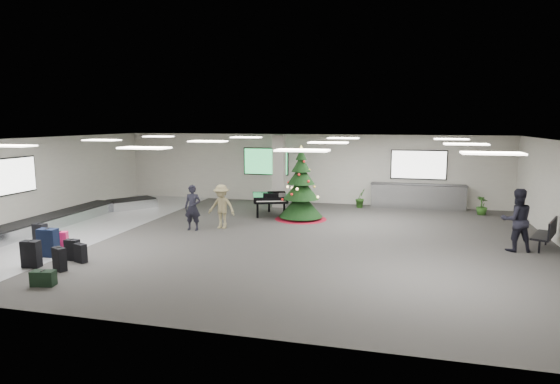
% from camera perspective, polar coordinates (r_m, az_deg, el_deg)
% --- Properties ---
extents(ground, '(18.00, 18.00, 0.00)m').
position_cam_1_polar(ground, '(15.49, -1.66, -5.56)').
color(ground, '#34312F').
rests_on(ground, ground).
extents(room_envelope, '(18.02, 14.02, 3.21)m').
position_cam_1_polar(room_envelope, '(15.84, -2.36, 3.31)').
color(room_envelope, beige).
rests_on(room_envelope, ground).
extents(baggage_carousel, '(2.28, 9.71, 0.43)m').
position_cam_1_polar(baggage_carousel, '(19.03, -25.12, -3.06)').
color(baggage_carousel, silver).
rests_on(baggage_carousel, ground).
extents(service_counter, '(4.05, 0.65, 1.08)m').
position_cam_1_polar(service_counter, '(21.36, 16.42, -0.48)').
color(service_counter, silver).
rests_on(service_counter, ground).
extents(suitcase_0, '(0.48, 0.31, 0.73)m').
position_cam_1_polar(suitcase_0, '(13.95, -28.07, -6.69)').
color(suitcase_0, black).
rests_on(suitcase_0, ground).
extents(suitcase_1, '(0.44, 0.35, 0.62)m').
position_cam_1_polar(suitcase_1, '(13.34, -25.29, -7.41)').
color(suitcase_1, black).
rests_on(suitcase_1, ground).
extents(pink_suitcase, '(0.45, 0.35, 0.64)m').
position_cam_1_polar(pink_suitcase, '(15.07, -25.18, -5.57)').
color(pink_suitcase, '#E41D5B').
rests_on(pink_suitcase, ground).
extents(suitcase_3, '(0.39, 0.22, 0.60)m').
position_cam_1_polar(suitcase_3, '(14.18, -23.98, -6.45)').
color(suitcase_3, black).
rests_on(suitcase_3, ground).
extents(navy_suitcase, '(0.55, 0.36, 0.82)m').
position_cam_1_polar(navy_suitcase, '(14.79, -26.41, -5.56)').
color(navy_suitcase, black).
rests_on(navy_suitcase, ground).
extents(green_duffel, '(0.57, 0.37, 0.37)m').
position_cam_1_polar(green_duffel, '(12.36, -26.89, -9.35)').
color(green_duffel, black).
rests_on(green_duffel, ground).
extents(suitcase_7, '(0.40, 0.29, 0.53)m').
position_cam_1_polar(suitcase_7, '(13.88, -23.14, -6.85)').
color(suitcase_7, black).
rests_on(suitcase_7, ground).
extents(suitcase_8, '(0.45, 0.29, 0.65)m').
position_cam_1_polar(suitcase_8, '(16.53, -27.20, -4.50)').
color(suitcase_8, black).
rests_on(suitcase_8, ground).
extents(christmas_tree, '(2.03, 2.03, 2.90)m').
position_cam_1_polar(christmas_tree, '(18.19, 2.57, -0.25)').
color(christmas_tree, maroon).
rests_on(christmas_tree, ground).
extents(grand_piano, '(1.82, 2.08, 1.00)m').
position_cam_1_polar(grand_piano, '(19.01, -1.23, -0.71)').
color(grand_piano, black).
rests_on(grand_piano, ground).
extents(bench, '(1.05, 1.53, 0.93)m').
position_cam_1_polar(bench, '(16.10, 29.80, -4.27)').
color(bench, black).
rests_on(bench, ground).
extents(traveler_a, '(0.61, 0.43, 1.60)m').
position_cam_1_polar(traveler_a, '(16.65, -10.60, -1.89)').
color(traveler_a, black).
rests_on(traveler_a, ground).
extents(traveler_b, '(1.07, 0.68, 1.57)m').
position_cam_1_polar(traveler_b, '(16.78, -7.14, -1.78)').
color(traveler_b, '#8B7E56').
rests_on(traveler_b, ground).
extents(traveler_bench, '(1.02, 0.87, 1.86)m').
position_cam_1_polar(traveler_bench, '(15.36, 26.88, -3.07)').
color(traveler_bench, black).
rests_on(traveler_bench, ground).
extents(potted_plant_left, '(0.58, 0.61, 0.86)m').
position_cam_1_polar(potted_plant_left, '(21.00, 9.79, -0.72)').
color(potted_plant_left, '#193B13').
rests_on(potted_plant_left, ground).
extents(potted_plant_right, '(0.61, 0.61, 0.78)m').
position_cam_1_polar(potted_plant_right, '(20.81, 23.40, -1.52)').
color(potted_plant_right, '#193B13').
rests_on(potted_plant_right, ground).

